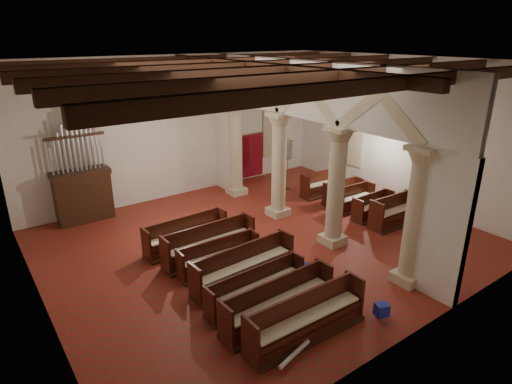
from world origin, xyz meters
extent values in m
plane|color=maroon|center=(0.00, 0.00, 0.00)|extent=(14.00, 14.00, 0.00)
plane|color=black|center=(0.00, 0.00, 6.00)|extent=(14.00, 14.00, 0.00)
cube|color=silver|center=(0.00, 6.00, 3.00)|extent=(14.00, 0.02, 6.00)
cube|color=silver|center=(0.00, -6.00, 3.00)|extent=(14.00, 0.02, 6.00)
cube|color=silver|center=(-7.00, 0.00, 3.00)|extent=(0.02, 12.00, 6.00)
cube|color=silver|center=(7.00, 0.00, 3.00)|extent=(0.02, 12.00, 6.00)
cube|color=beige|center=(1.80, -4.50, 0.15)|extent=(0.75, 0.75, 0.30)
cylinder|color=beige|center=(1.80, -4.50, 1.95)|extent=(0.56, 0.56, 3.30)
cube|color=beige|center=(1.80, -1.50, 0.15)|extent=(0.75, 0.75, 0.30)
cylinder|color=beige|center=(1.80, -1.50, 1.95)|extent=(0.56, 0.56, 3.30)
cube|color=beige|center=(1.80, 1.50, 0.15)|extent=(0.75, 0.75, 0.30)
cylinder|color=beige|center=(1.80, 1.50, 1.95)|extent=(0.56, 0.56, 3.30)
cube|color=beige|center=(1.80, 4.50, 0.15)|extent=(0.75, 0.75, 0.30)
cylinder|color=beige|center=(1.80, 4.50, 1.95)|extent=(0.56, 0.56, 3.30)
cube|color=silver|center=(1.80, 0.00, 5.04)|extent=(0.25, 11.90, 1.93)
cube|color=#377C5E|center=(6.98, -1.50, 2.20)|extent=(0.03, 1.00, 2.20)
cube|color=#377C5E|center=(6.98, 2.50, 2.20)|extent=(0.03, 1.00, 2.20)
cube|color=#377C5E|center=(5.00, 5.98, 2.20)|extent=(1.00, 0.03, 2.20)
cube|color=#361C11|center=(-4.50, 5.50, 0.90)|extent=(2.00, 0.80, 1.80)
cube|color=#361C11|center=(-4.50, 5.50, 1.90)|extent=(2.10, 0.85, 0.20)
cube|color=#3A1B12|center=(-3.81, 5.50, 0.05)|extent=(0.57, 0.57, 0.10)
cube|color=#3A1B12|center=(-3.81, 5.50, 0.57)|extent=(0.28, 0.28, 1.14)
cube|color=#3A1B12|center=(-3.81, 5.42, 1.20)|extent=(0.61, 0.53, 0.20)
cube|color=maroon|center=(3.50, 5.92, 1.15)|extent=(1.60, 0.06, 2.10)
cylinder|color=#BC913A|center=(3.50, 5.90, 2.25)|extent=(1.80, 0.04, 0.04)
cone|color=#361C11|center=(4.03, 3.63, 0.06)|extent=(0.37, 0.37, 0.12)
cylinder|color=#BC913A|center=(4.03, 3.63, 1.22)|extent=(0.04, 0.04, 2.44)
cylinder|color=#BC913A|center=(4.03, 3.63, 2.33)|extent=(0.19, 0.70, 0.03)
cube|color=#171C51|center=(4.03, 3.61, 1.83)|extent=(0.55, 0.15, 0.86)
cube|color=navy|center=(-0.20, -5.17, 0.26)|extent=(0.40, 0.36, 0.33)
cube|color=#16339A|center=(-0.40, -2.43, 0.24)|extent=(0.31, 0.27, 0.27)
cube|color=#16279A|center=(-0.42, -0.58, 0.27)|extent=(0.41, 0.37, 0.34)
cylinder|color=silver|center=(-2.93, -5.00, 0.16)|extent=(1.08, 0.38, 0.11)
cylinder|color=white|center=(-2.69, -4.39, 0.16)|extent=(0.96, 0.42, 0.10)
cube|color=#361C11|center=(-2.20, -4.58, 0.05)|extent=(3.26, 0.79, 0.11)
cube|color=#43150E|center=(-2.20, -4.64, 0.35)|extent=(3.10, 0.47, 0.48)
cube|color=#43150E|center=(-2.20, -4.39, 0.62)|extent=(3.10, 0.12, 1.02)
cube|color=#43150E|center=(-3.79, -4.56, 0.62)|extent=(0.08, 0.64, 1.02)
cube|color=#43150E|center=(-0.61, -4.56, 0.62)|extent=(0.08, 0.64, 1.02)
cube|color=beige|center=(-2.20, -4.64, 0.62)|extent=(2.98, 0.43, 0.05)
cube|color=#361C11|center=(-2.33, -3.69, 0.05)|extent=(3.24, 0.81, 0.10)
cube|color=#45160E|center=(-2.33, -3.74, 0.34)|extent=(3.08, 0.49, 0.47)
cube|color=#45160E|center=(-2.33, -3.51, 0.60)|extent=(3.07, 0.15, 0.99)
cube|color=#45160E|center=(-3.90, -3.67, 0.60)|extent=(0.09, 0.63, 0.99)
cube|color=#45160E|center=(-0.75, -3.67, 0.60)|extent=(0.09, 0.63, 0.99)
cube|color=beige|center=(-2.33, -3.74, 0.60)|extent=(2.95, 0.45, 0.05)
cube|color=#361C11|center=(-2.33, -2.74, 0.05)|extent=(3.02, 0.75, 0.09)
cube|color=#3D1E0D|center=(-2.33, -2.79, 0.30)|extent=(2.86, 0.47, 0.41)
cube|color=#3D1E0D|center=(-2.33, -2.58, 0.52)|extent=(2.84, 0.17, 0.86)
cube|color=#3D1E0D|center=(-3.79, -2.73, 0.52)|extent=(0.08, 0.55, 0.86)
cube|color=#3D1E0D|center=(-0.87, -2.73, 0.52)|extent=(0.08, 0.55, 0.86)
cube|color=beige|center=(-2.33, -2.79, 0.52)|extent=(2.74, 0.43, 0.05)
cube|color=#361C11|center=(-2.05, -1.77, 0.05)|extent=(3.33, 0.92, 0.11)
cube|color=#411E0E|center=(-2.05, -1.82, 0.35)|extent=(3.17, 0.59, 0.48)
cube|color=#411E0E|center=(-2.05, -1.57, 0.62)|extent=(3.15, 0.24, 1.02)
cube|color=#411E0E|center=(-3.67, -1.74, 0.62)|extent=(0.11, 0.64, 1.02)
cube|color=#411E0E|center=(-0.44, -1.74, 0.62)|extent=(0.11, 0.64, 1.02)
cube|color=beige|center=(-2.05, -1.82, 0.62)|extent=(3.04, 0.54, 0.05)
cube|color=#361C11|center=(-2.26, -0.72, 0.05)|extent=(2.62, 0.74, 0.09)
cube|color=#3C110D|center=(-2.26, -0.77, 0.30)|extent=(2.46, 0.46, 0.42)
cube|color=#3C110D|center=(-2.26, -0.56, 0.53)|extent=(2.45, 0.15, 0.88)
cube|color=#3C110D|center=(-3.53, -0.70, 0.53)|extent=(0.08, 0.56, 0.88)
cube|color=#3C110D|center=(-1.00, -0.70, 0.53)|extent=(0.08, 0.56, 0.88)
cube|color=beige|center=(-2.26, -0.77, 0.53)|extent=(2.36, 0.42, 0.05)
cube|color=#361C11|center=(-2.15, 0.03, 0.05)|extent=(3.11, 0.79, 0.11)
cube|color=#3B130C|center=(-2.15, -0.02, 0.36)|extent=(2.95, 0.46, 0.49)
cube|color=#3B130C|center=(-2.15, 0.23, 0.63)|extent=(2.95, 0.10, 1.04)
cube|color=#3B130C|center=(-3.66, 0.05, 0.63)|extent=(0.08, 0.66, 1.04)
cube|color=#3B130C|center=(-0.63, 0.05, 0.63)|extent=(0.08, 0.66, 1.04)
cube|color=beige|center=(-2.15, -0.02, 0.63)|extent=(2.83, 0.42, 0.05)
cube|color=#361C11|center=(-2.43, 1.10, 0.05)|extent=(2.91, 0.83, 0.10)
cube|color=#3E120D|center=(-2.43, 1.04, 0.34)|extent=(2.75, 0.52, 0.47)
cube|color=#3E120D|center=(-2.43, 1.28, 0.60)|extent=(2.74, 0.17, 0.99)
cube|color=#3E120D|center=(-3.84, 1.12, 0.60)|extent=(0.10, 0.63, 0.99)
cube|color=#3E120D|center=(-1.02, 1.12, 0.60)|extent=(0.10, 0.63, 0.99)
cube|color=beige|center=(-2.43, 1.04, 0.60)|extent=(2.64, 0.47, 0.05)
cube|color=#361C11|center=(4.70, -1.79, 0.05)|extent=(2.05, 0.82, 0.11)
cube|color=#451F0E|center=(4.70, -1.84, 0.36)|extent=(1.89, 0.48, 0.49)
cube|color=#451F0E|center=(4.70, -1.59, 0.63)|extent=(1.88, 0.12, 1.04)
cube|color=#451F0E|center=(3.72, -1.76, 0.63)|extent=(0.09, 0.66, 1.04)
cube|color=#451F0E|center=(5.68, -1.76, 0.63)|extent=(0.09, 0.66, 1.04)
cube|color=beige|center=(4.70, -1.84, 0.63)|extent=(1.82, 0.44, 0.05)
cube|color=#361C11|center=(4.66, -0.85, 0.05)|extent=(1.92, 0.69, 0.09)
cube|color=#421B0E|center=(4.66, -0.90, 0.30)|extent=(1.76, 0.41, 0.42)
cube|color=#421B0E|center=(4.66, -0.69, 0.53)|extent=(1.76, 0.11, 0.88)
cube|color=#421B0E|center=(3.74, -0.83, 0.53)|extent=(0.08, 0.55, 0.88)
cube|color=#421B0E|center=(5.58, -0.83, 0.53)|extent=(0.08, 0.55, 0.88)
cube|color=beige|center=(4.66, -0.90, 0.53)|extent=(1.69, 0.37, 0.05)
cube|color=#361C11|center=(4.68, 0.14, 0.05)|extent=(1.85, 0.72, 0.10)
cube|color=#47160F|center=(4.68, 0.09, 0.31)|extent=(1.69, 0.42, 0.44)
cube|color=#47160F|center=(4.68, 0.32, 0.56)|extent=(1.68, 0.11, 0.92)
cube|color=#47160F|center=(3.80, 0.16, 0.56)|extent=(0.08, 0.58, 0.92)
cube|color=#47160F|center=(5.56, 0.16, 0.56)|extent=(0.08, 0.58, 0.92)
cube|color=beige|center=(4.68, 0.09, 0.56)|extent=(1.62, 0.38, 0.05)
cube|color=#361C11|center=(4.85, 0.92, 0.05)|extent=(1.85, 0.75, 0.09)
cube|color=#43130E|center=(4.85, 0.88, 0.31)|extent=(1.69, 0.46, 0.43)
cube|color=#43130E|center=(4.85, 1.09, 0.54)|extent=(1.67, 0.15, 0.90)
cube|color=#43130E|center=(3.98, 0.94, 0.54)|extent=(0.09, 0.57, 0.90)
cube|color=#43130E|center=(5.73, 0.94, 0.54)|extent=(0.09, 0.57, 0.90)
cube|color=beige|center=(4.85, 0.88, 0.54)|extent=(1.62, 0.42, 0.05)
cube|color=#361C11|center=(4.77, 2.10, 0.05)|extent=(2.02, 0.83, 0.10)
cube|color=#3C160C|center=(4.77, 2.05, 0.33)|extent=(1.86, 0.52, 0.46)
cube|color=#3C160C|center=(4.77, 2.28, 0.59)|extent=(1.84, 0.18, 0.97)
cube|color=#3C160C|center=(3.81, 2.12, 0.59)|extent=(0.11, 0.62, 0.97)
cube|color=#3C160C|center=(5.73, 2.12, 0.59)|extent=(0.11, 0.62, 0.97)
cube|color=beige|center=(4.77, 2.05, 0.59)|extent=(1.78, 0.47, 0.05)
camera|label=1|loc=(-8.06, -10.65, 6.80)|focal=30.00mm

